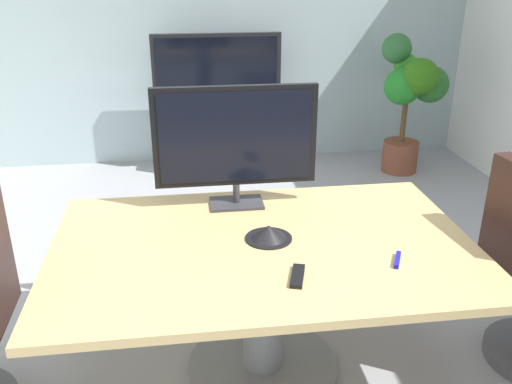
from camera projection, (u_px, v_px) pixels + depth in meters
name	position (u px, v px, depth m)	size (l,w,h in m)	color
ground_plane	(256.00, 344.00, 2.98)	(7.26, 7.26, 0.00)	#99999E
wall_back_glass_partition	(212.00, 22.00, 5.30)	(5.21, 0.10, 2.73)	#9EB2B7
conference_table	(263.00, 275.00, 2.60)	(1.94, 1.25, 0.72)	tan
tv_monitor	(235.00, 140.00, 2.80)	(0.84, 0.18, 0.64)	#333338
wall_display_unit	(218.00, 125.00, 5.34)	(1.20, 0.36, 1.31)	#B7BABC
potted_plant	(411.00, 93.00, 5.08)	(0.63, 0.60, 1.31)	brown
conference_phone	(269.00, 233.00, 2.56)	(0.22, 0.22, 0.07)	black
remote_control	(298.00, 276.00, 2.25)	(0.05, 0.17, 0.02)	black
whiteboard_marker	(397.00, 260.00, 2.37)	(0.13, 0.02, 0.02)	#1919A5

